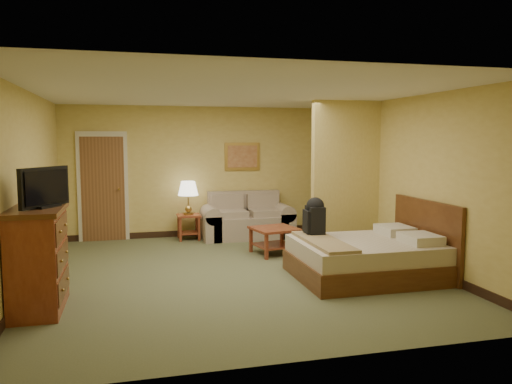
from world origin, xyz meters
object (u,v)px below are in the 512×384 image
object	(u,v)px
coffee_table	(274,235)
bed	(370,257)
dresser	(38,259)
loveseat	(247,223)

from	to	relation	value
coffee_table	bed	bearing A→B (deg)	-62.24
coffee_table	bed	distance (m)	1.94
dresser	bed	world-z (taller)	dresser
loveseat	bed	bearing A→B (deg)	-72.44
coffee_table	bed	xyz separation A→B (m)	(0.90, -1.71, -0.03)
loveseat	bed	xyz separation A→B (m)	(1.03, -3.24, -0.00)
coffee_table	dresser	world-z (taller)	dresser
loveseat	bed	size ratio (longest dim) A/B	0.91
loveseat	coffee_table	xyz separation A→B (m)	(0.12, -1.53, 0.03)
loveseat	coffee_table	world-z (taller)	loveseat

